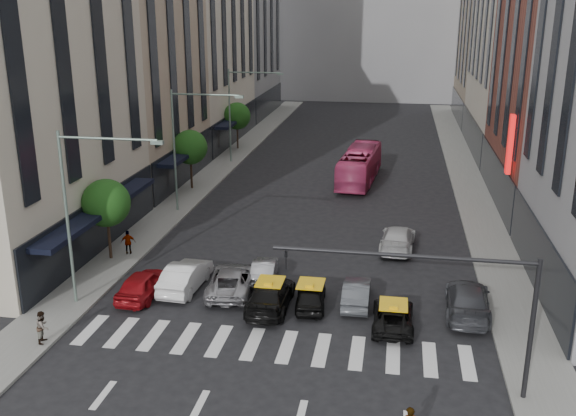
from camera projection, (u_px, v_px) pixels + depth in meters
The scene contains 30 objects.
ground at pixel (267, 363), 27.95m from camera, with size 160.00×160.00×0.00m, color black.
sidewalk_left at pixel (209, 177), 57.98m from camera, with size 3.00×96.00×0.15m, color slate.
sidewalk_right at pixel (471, 189), 54.27m from camera, with size 3.00×96.00×0.15m, color slate.
building_left_a at pixel (13, 22), 36.81m from camera, with size 8.00×18.00×28.00m, color beige.
building_left_b at pixel (133, 42), 53.39m from camera, with size 8.00×16.00×24.00m, color tan.
building_left_d at pixel (239, 5), 87.26m from camera, with size 8.00×18.00×30.00m, color gray.
building_right_b at pixel (568, 33), 46.67m from camera, with size 8.00×18.00×26.00m, color brown.
building_right_d at pixel (497, 13), 82.08m from camera, with size 8.00×18.00×28.00m, color tan.
tree_near at pixel (106, 203), 38.15m from camera, with size 2.88×2.88×4.95m.
tree_mid at pixel (190, 147), 53.19m from camera, with size 2.88×2.88×4.95m.
tree_far at pixel (237, 116), 68.23m from camera, with size 2.88×2.88×4.95m.
streetlamp_near at pixel (83, 196), 31.55m from camera, with size 5.38×0.25×9.00m.
streetlamp_mid at pixel (186, 135), 46.59m from camera, with size 5.38×0.25×9.00m.
streetlamp_far at pixel (239, 103), 61.62m from camera, with size 5.38×0.25×9.00m.
traffic_signal at pixel (459, 291), 24.43m from camera, with size 10.10×0.20×6.00m.
liberty_sign at pixel (510, 144), 42.91m from camera, with size 0.30×0.70×4.00m.
car_red at pixel (143, 284), 34.11m from camera, with size 1.72×4.28×1.46m, color maroon.
car_white_front at pixel (186, 276), 35.03m from camera, with size 1.64×4.69×1.55m, color white.
car_silver at pixel (232, 280), 34.66m from camera, with size 2.34×5.08×1.41m, color gray.
taxi_left at pixel (270, 295), 32.81m from camera, with size 2.04×5.02×1.46m, color black.
taxi_center at pixel (311, 295), 32.97m from camera, with size 1.51×3.75×1.28m, color black.
car_grey_mid at pixel (357, 292), 33.29m from camera, with size 1.37×3.94×1.30m, color #464A4F.
taxi_right at pixel (393, 316), 30.93m from camera, with size 1.94×4.20×1.17m, color black.
car_grey_curb at pixel (468, 300), 32.18m from camera, with size 2.15×5.30×1.54m, color #3B3D42.
car_row2_left at pixel (265, 270), 36.23m from camera, with size 1.29×3.71×1.22m, color #A6A7AC.
car_row2_right at pixel (398, 238), 40.83m from camera, with size 2.04×5.01×1.45m, color #BBBBBB.
bus at pixel (360, 165), 56.21m from camera, with size 2.52×10.78×3.00m, color #C4396B.
rider at pixel (410, 410), 21.80m from camera, with size 0.58×0.38×1.60m, color gray.
pedestrian_near at pixel (43, 327), 29.19m from camera, with size 0.74×0.58×1.53m, color gray.
pedestrian_far at pixel (128, 242), 39.61m from camera, with size 0.89×0.37×1.52m, color gray.
Camera 1 is at (5.04, -24.11, 14.87)m, focal length 40.00 mm.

